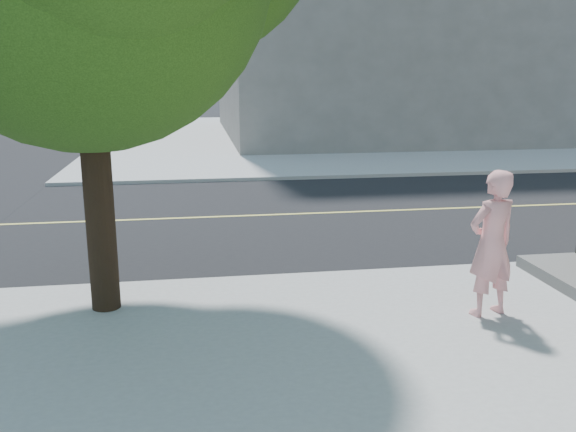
{
  "coord_description": "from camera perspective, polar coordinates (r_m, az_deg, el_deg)",
  "views": [
    {
      "loc": [
        3.22,
        -9.01,
        3.23
      ],
      "look_at": [
        4.48,
        -1.02,
        1.3
      ],
      "focal_mm": 37.87,
      "sensor_mm": 36.0,
      "label": 1
    }
  ],
  "objects": [
    {
      "name": "man_on_phone",
      "position": [
        8.21,
        18.58,
        -2.48
      ],
      "size": [
        0.8,
        0.63,
        1.92
      ],
      "primitive_type": "imported",
      "rotation": [
        0.0,
        0.0,
        3.41
      ],
      "color": "pink",
      "rests_on": "sidewalk_se"
    },
    {
      "name": "sidewalk_ne",
      "position": [
        32.35,
        9.7,
        7.59
      ],
      "size": [
        29.0,
        25.0,
        0.12
      ],
      "primitive_type": "cube",
      "color": "#A9A9A9",
      "rests_on": "ground"
    },
    {
      "name": "road_ew",
      "position": [
        14.25,
        -21.76,
        -0.64
      ],
      "size": [
        140.0,
        9.0,
        0.01
      ],
      "primitive_type": "cube",
      "color": "black",
      "rests_on": "ground"
    }
  ]
}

